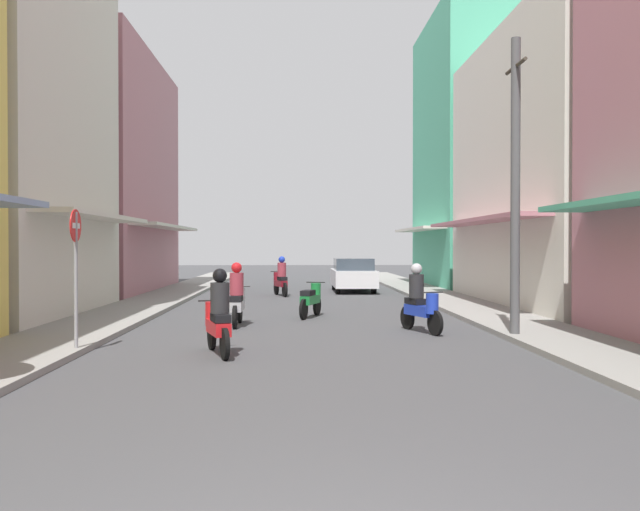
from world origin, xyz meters
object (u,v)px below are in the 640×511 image
(utility_pole, at_px, (515,185))
(motorbike_silver, at_px, (237,298))
(motorbike_blue, at_px, (420,302))
(motorbike_maroon, at_px, (281,278))
(motorbike_green, at_px, (311,299))
(parked_car, at_px, (353,275))
(street_sign_no_entry, at_px, (76,260))
(motorbike_red, at_px, (218,316))

(utility_pole, bearing_deg, motorbike_silver, 156.94)
(motorbike_blue, height_order, motorbike_maroon, same)
(motorbike_green, height_order, motorbike_maroon, motorbike_maroon)
(motorbike_maroon, relative_size, parked_car, 0.43)
(utility_pole, xyz_separation_m, street_sign_no_entry, (-8.67, -1.68, -1.55))
(motorbike_maroon, bearing_deg, motorbike_red, -93.27)
(parked_car, height_order, street_sign_no_entry, street_sign_no_entry)
(motorbike_green, relative_size, street_sign_no_entry, 0.66)
(parked_car, bearing_deg, utility_pole, -81.80)
(motorbike_maroon, distance_m, street_sign_no_entry, 14.69)
(motorbike_blue, xyz_separation_m, street_sign_no_entry, (-6.87, -2.89, 1.01))
(motorbike_maroon, bearing_deg, parked_car, 37.07)
(motorbike_maroon, distance_m, parked_car, 3.88)
(motorbike_green, relative_size, motorbike_red, 0.99)
(motorbike_blue, distance_m, parked_car, 13.70)
(motorbike_green, height_order, utility_pole, utility_pole)
(motorbike_blue, height_order, motorbike_red, same)
(motorbike_green, distance_m, parked_car, 10.57)
(motorbike_red, xyz_separation_m, utility_pole, (6.07, 1.84, 2.56))
(parked_car, xyz_separation_m, utility_pole, (2.15, -14.91, 2.53))
(motorbike_red, distance_m, street_sign_no_entry, 2.80)
(motorbike_blue, relative_size, street_sign_no_entry, 0.65)
(utility_pole, bearing_deg, motorbike_green, 132.91)
(motorbike_blue, relative_size, motorbike_red, 0.99)
(motorbike_maroon, height_order, parked_car, motorbike_maroon)
(motorbike_silver, xyz_separation_m, motorbike_red, (0.03, -4.44, 0.00))
(motorbike_blue, xyz_separation_m, parked_car, (-0.35, 13.70, 0.04))
(street_sign_no_entry, bearing_deg, motorbike_blue, 22.83)
(motorbike_red, bearing_deg, motorbike_silver, 90.41)
(motorbike_green, relative_size, motorbike_maroon, 0.99)
(motorbike_green, xyz_separation_m, motorbike_silver, (-1.88, -1.95, 0.20))
(motorbike_blue, bearing_deg, motorbike_silver, 162.13)
(motorbike_maroon, relative_size, utility_pole, 0.28)
(motorbike_blue, height_order, motorbike_green, motorbike_blue)
(motorbike_silver, xyz_separation_m, parked_car, (3.95, 12.31, 0.04))
(motorbike_maroon, bearing_deg, motorbike_green, -82.77)
(motorbike_blue, distance_m, motorbike_green, 4.13)
(motorbike_silver, distance_m, parked_car, 12.93)
(parked_car, bearing_deg, motorbike_red, -103.16)
(motorbike_maroon, distance_m, motorbike_red, 14.44)
(motorbike_green, height_order, motorbike_red, motorbike_red)
(motorbike_blue, xyz_separation_m, motorbike_maroon, (-3.44, 11.36, 0.00))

